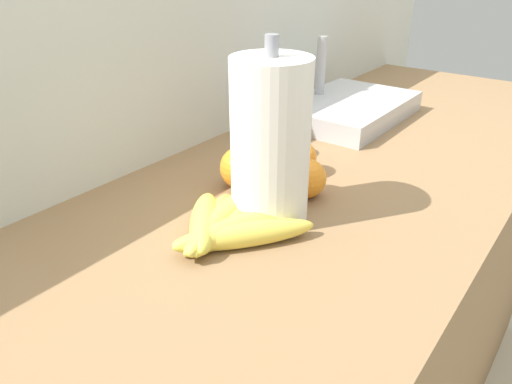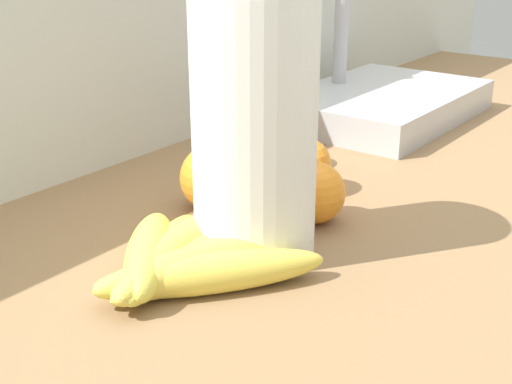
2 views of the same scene
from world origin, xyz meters
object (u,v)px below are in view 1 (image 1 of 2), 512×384
orange_front (284,140)px  orange_back_left (307,178)px  orange_back_right (241,168)px  banana_bunch (227,226)px  orange_center (298,157)px  sink_basin (347,108)px  paper_towel_roll (270,143)px

orange_front → orange_back_left: bearing=-133.7°
orange_back_right → orange_back_left: (0.04, -0.11, -0.00)m
banana_bunch → orange_front: size_ratio=3.12×
orange_back_left → orange_center: (0.07, 0.06, 0.00)m
orange_center → orange_back_left: bearing=-138.5°
sink_basin → orange_front: bearing=-178.0°
orange_front → paper_towel_roll: paper_towel_roll is taller
orange_back_left → orange_back_right: bearing=110.2°
orange_back_right → banana_bunch: bearing=-148.7°
orange_back_left → orange_center: bearing=41.5°
orange_back_right → sink_basin: 0.47m
orange_back_left → sink_basin: sink_basin is taller
banana_bunch → orange_back_left: bearing=-7.0°
banana_bunch → orange_back_left: 0.19m
orange_back_right → orange_back_left: size_ratio=1.13×
banana_bunch → sink_basin: 0.63m
orange_back_left → orange_front: 0.18m
paper_towel_roll → sink_basin: (0.53, 0.13, -0.10)m
banana_bunch → orange_center: bearing=8.5°
orange_front → banana_bunch: bearing=-160.5°
orange_center → sink_basin: size_ratio=0.19×
orange_back_right → orange_center: orange_back_right is taller
orange_front → sink_basin: 0.30m
orange_center → orange_back_right: bearing=155.4°
orange_center → paper_towel_roll: size_ratio=0.24×
orange_center → orange_front: (0.06, 0.07, 0.00)m
paper_towel_roll → sink_basin: bearing=14.4°
orange_back_left → sink_basin: 0.45m
orange_front → paper_towel_roll: size_ratio=0.24×
orange_back_right → orange_center: bearing=-24.6°
orange_back_right → sink_basin: size_ratio=0.21×
banana_bunch → paper_towel_roll: paper_towel_roll is taller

